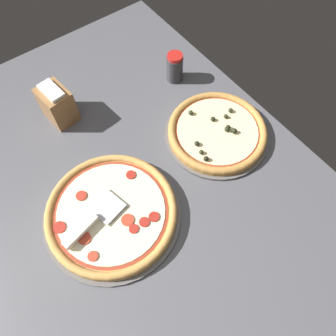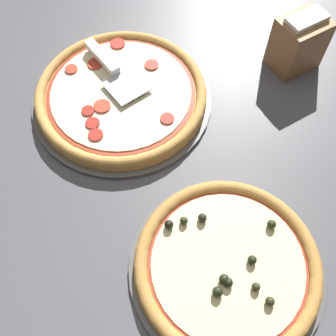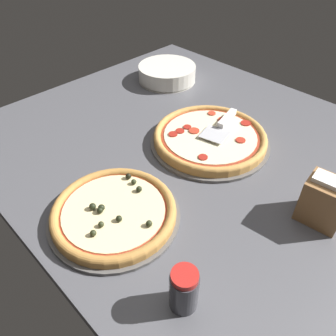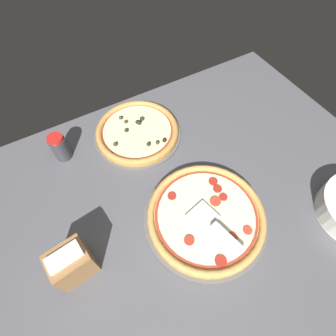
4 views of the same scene
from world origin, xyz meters
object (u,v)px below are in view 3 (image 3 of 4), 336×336
Objects in this scene: parmesan_shaker at (184,290)px; napkin_holder at (325,201)px; serving_spatula at (224,122)px; pizza_front at (210,137)px; plate_stack at (167,73)px; pizza_back at (114,211)px.

napkin_holder reaches higher than parmesan_shaker.
serving_spatula is 1.48× the size of napkin_holder.
plate_stack is (43.92, -23.09, 0.84)cm from pizza_front.
pizza_back is at bearing 125.48° from plate_stack.
pizza_back is 53.82cm from napkin_holder.
pizza_front is 3.42× the size of parmesan_shaker.
serving_spatula is at bearing -17.39° from napkin_holder.
pizza_front is at bearing -85.42° from pizza_back.
pizza_front is 43.55cm from pizza_back.
napkin_holder is (-38.04, -37.83, 4.26)cm from pizza_back.
pizza_front is at bearing 152.27° from plate_stack.
plate_stack is at bearing -42.84° from parmesan_shaker.
napkin_holder is (-41.52, 5.58, 3.91)cm from pizza_front.
parmesan_shaker is at bearing 124.21° from pizza_front.
pizza_back reaches higher than pizza_front.
serving_spatula is at bearing -89.03° from pizza_front.
parmesan_shaker reaches higher than pizza_back.
napkin_holder is at bearing 162.61° from serving_spatula.
serving_spatula is at bearing -59.45° from parmesan_shaker.
parmesan_shaker is 43.14cm from napkin_holder.
parmesan_shaker is (-28.98, 4.33, 3.17)cm from pizza_back.
pizza_front is 1.50× the size of plate_stack.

